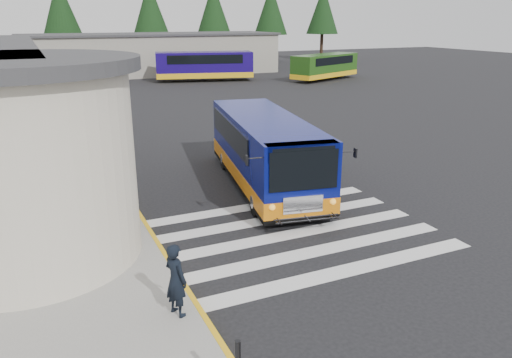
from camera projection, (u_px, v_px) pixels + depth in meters
name	position (u px, v px, depth m)	size (l,w,h in m)	color
ground	(292.00, 222.00, 14.80)	(140.00, 140.00, 0.00)	black
curb_strip	(128.00, 197.00, 16.62)	(0.12, 34.00, 0.16)	yellow
crosswalk	(290.00, 235.00, 13.91)	(8.00, 5.35, 0.01)	silver
depot_building	(152.00, 54.00, 52.82)	(26.40, 8.40, 4.20)	gray
tree_line	(136.00, 8.00, 58.41)	(58.40, 4.40, 10.00)	black
transit_bus	(265.00, 154.00, 17.63)	(4.18, 9.06, 2.49)	#081065
pedestrian_a	(176.00, 280.00, 9.71)	(0.55, 0.36, 1.52)	black
pedestrian_b	(39.00, 243.00, 11.18)	(0.79, 0.61, 1.62)	black
far_bus_a	(204.00, 65.00, 47.13)	(9.36, 4.55, 2.33)	#160758
far_bus_b	(325.00, 66.00, 48.04)	(8.31, 5.26, 2.08)	#204A13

